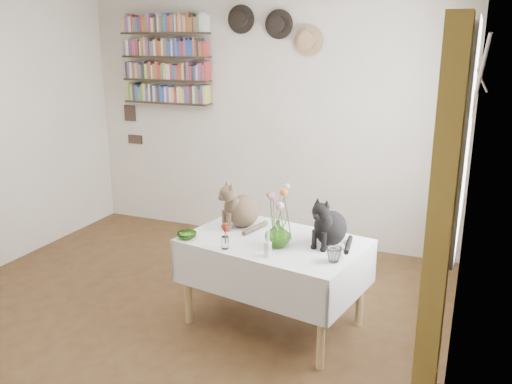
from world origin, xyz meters
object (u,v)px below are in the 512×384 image
at_px(tabby_cat, 244,203).
at_px(black_cat, 331,219).
at_px(dining_table, 274,261).
at_px(bookshelf_unit, 166,60).
at_px(flower_vase, 278,234).

bearing_deg(tabby_cat, black_cat, 28.77).
distance_m(dining_table, bookshelf_unit, 2.82).
bearing_deg(black_cat, dining_table, -150.52).
height_order(tabby_cat, bookshelf_unit, bookshelf_unit).
distance_m(dining_table, black_cat, 0.53).
bearing_deg(tabby_cat, flower_vase, -0.06).
distance_m(dining_table, tabby_cat, 0.52).
xyz_separation_m(tabby_cat, black_cat, (0.72, -0.11, -0.00)).
bearing_deg(dining_table, black_cat, 11.63).
height_order(tabby_cat, black_cat, tabby_cat).
distance_m(black_cat, flower_vase, 0.39).
relative_size(dining_table, tabby_cat, 3.68).
height_order(dining_table, black_cat, black_cat).
height_order(dining_table, tabby_cat, tabby_cat).
bearing_deg(dining_table, bookshelf_unit, 138.26).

